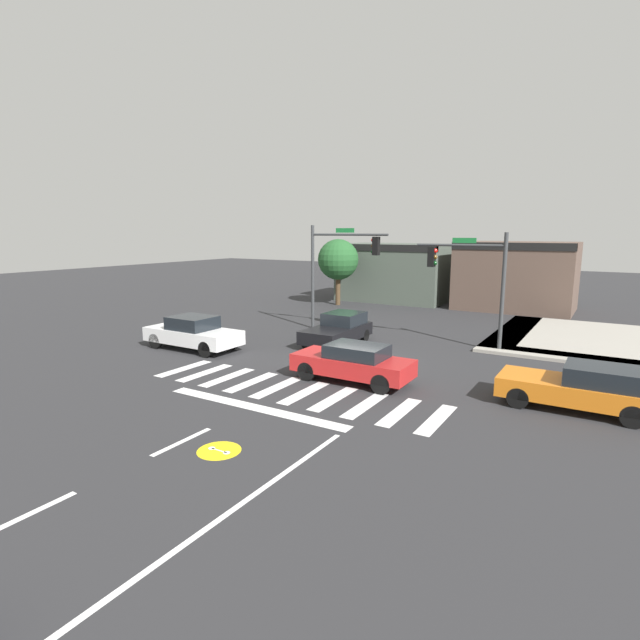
% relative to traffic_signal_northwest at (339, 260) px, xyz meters
% --- Properties ---
extents(ground_plane, '(120.00, 120.00, 0.00)m').
position_rel_traffic_signal_northwest_xyz_m(ground_plane, '(3.61, -5.38, -3.95)').
color(ground_plane, '#2B2B2D').
extents(crosswalk_near, '(10.93, 2.68, 0.01)m').
position_rel_traffic_signal_northwest_xyz_m(crosswalk_near, '(3.61, -9.88, -3.95)').
color(crosswalk_near, silver).
rests_on(crosswalk_near, ground_plane).
extents(lane_markings, '(6.80, 18.75, 0.01)m').
position_rel_traffic_signal_northwest_xyz_m(lane_markings, '(4.76, -16.80, -3.95)').
color(lane_markings, white).
rests_on(lane_markings, ground_plane).
extents(bike_detector_marking, '(1.12, 1.12, 0.01)m').
position_rel_traffic_signal_northwest_xyz_m(bike_detector_marking, '(4.82, -14.77, -3.95)').
color(bike_detector_marking, yellow).
rests_on(bike_detector_marking, ground_plane).
extents(curb_corner_northeast, '(10.00, 10.60, 0.15)m').
position_rel_traffic_signal_northwest_xyz_m(curb_corner_northeast, '(12.10, 4.04, -3.88)').
color(curb_corner_northeast, '#9E998E').
rests_on(curb_corner_northeast, ground_plane).
extents(storefront_row, '(17.08, 5.36, 4.74)m').
position_rel_traffic_signal_northwest_xyz_m(storefront_row, '(2.26, 13.25, -1.62)').
color(storefront_row, '#4C564C').
rests_on(storefront_row, ground_plane).
extents(traffic_signal_northwest, '(4.62, 0.32, 5.79)m').
position_rel_traffic_signal_northwest_xyz_m(traffic_signal_northwest, '(0.00, 0.00, 0.00)').
color(traffic_signal_northwest, '#383A3D').
rests_on(traffic_signal_northwest, ground_plane).
extents(traffic_signal_northeast, '(4.19, 0.32, 5.42)m').
position_rel_traffic_signal_northwest_xyz_m(traffic_signal_northeast, '(7.11, -0.31, -0.32)').
color(traffic_signal_northeast, '#383A3D').
rests_on(traffic_signal_northeast, ground_plane).
extents(car_orange, '(4.47, 1.82, 1.46)m').
position_rel_traffic_signal_northwest_xyz_m(car_orange, '(12.39, -6.82, -3.21)').
color(car_orange, orange).
rests_on(car_orange, ground_plane).
extents(car_red, '(4.41, 1.72, 1.41)m').
position_rel_traffic_signal_northwest_xyz_m(car_red, '(5.02, -7.88, -3.22)').
color(car_red, red).
rests_on(car_red, ground_plane).
extents(car_black, '(1.90, 4.15, 1.48)m').
position_rel_traffic_signal_northwest_xyz_m(car_black, '(1.53, -2.74, -3.22)').
color(car_black, black).
rests_on(car_black, ground_plane).
extents(car_white, '(4.72, 1.91, 1.56)m').
position_rel_traffic_signal_northwest_xyz_m(car_white, '(-3.75, -7.25, -3.17)').
color(car_white, white).
rests_on(car_white, ground_plane).
extents(roadside_tree, '(3.02, 3.02, 4.91)m').
position_rel_traffic_signal_northwest_xyz_m(roadside_tree, '(-4.89, 8.62, -0.58)').
color(roadside_tree, '#4C3823').
rests_on(roadside_tree, ground_plane).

